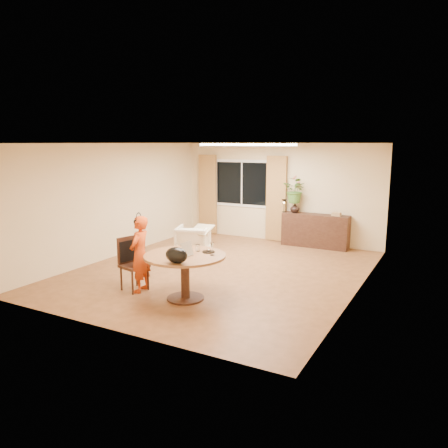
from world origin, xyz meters
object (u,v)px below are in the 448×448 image
at_px(armchair, 193,240).
at_px(sideboard, 315,231).
at_px(dining_chair, 134,264).
at_px(child, 140,254).
at_px(dining_table, 185,264).

relative_size(armchair, sideboard, 0.45).
height_order(dining_chair, armchair, dining_chair).
relative_size(child, sideboard, 0.81).
xyz_separation_m(dining_table, child, (-0.93, -0.03, 0.07)).
distance_m(armchair, sideboard, 3.14).
xyz_separation_m(dining_chair, sideboard, (1.88, 4.77, -0.06)).
relative_size(child, armchair, 1.80).
xyz_separation_m(dining_table, dining_chair, (-1.06, -0.04, -0.13)).
bearing_deg(sideboard, dining_table, -99.83).
height_order(dining_table, armchair, dining_table).
bearing_deg(child, armchair, -178.53).
xyz_separation_m(dining_chair, armchair, (-0.43, 2.65, -0.13)).
bearing_deg(sideboard, dining_chair, -111.47).
relative_size(dining_chair, child, 0.70).
bearing_deg(dining_table, sideboard, 80.17).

